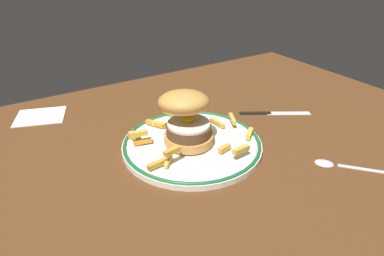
% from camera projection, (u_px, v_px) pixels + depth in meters
% --- Properties ---
extents(ground_plane, '(1.35, 0.95, 0.04)m').
position_uv_depth(ground_plane, '(192.00, 166.00, 0.67)').
color(ground_plane, '#533117').
extents(dinner_plate, '(0.29, 0.29, 0.02)m').
position_uv_depth(dinner_plate, '(192.00, 144.00, 0.70)').
color(dinner_plate, white).
rests_on(dinner_plate, ground_plane).
extents(burger, '(0.15, 0.15, 0.12)m').
position_uv_depth(burger, '(186.00, 116.00, 0.67)').
color(burger, '#CC8C42').
rests_on(burger, dinner_plate).
extents(fries_pile, '(0.26, 0.26, 0.03)m').
position_uv_depth(fries_pile, '(185.00, 136.00, 0.69)').
color(fries_pile, gold).
rests_on(fries_pile, dinner_plate).
extents(knife, '(0.16, 0.11, 0.01)m').
position_uv_depth(knife, '(269.00, 113.00, 0.84)').
color(knife, black).
rests_on(knife, ground_plane).
extents(spoon, '(0.10, 0.11, 0.01)m').
position_uv_depth(spoon, '(333.00, 163.00, 0.64)').
color(spoon, silver).
rests_on(spoon, ground_plane).
extents(napkin, '(0.14, 0.13, 0.00)m').
position_uv_depth(napkin, '(40.00, 116.00, 0.82)').
color(napkin, silver).
rests_on(napkin, ground_plane).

